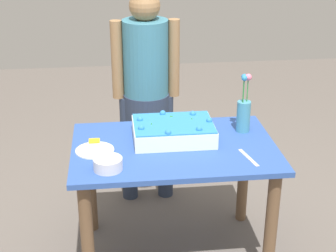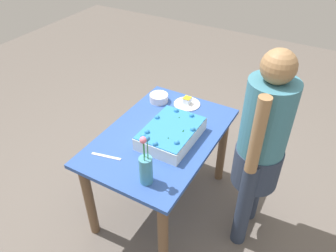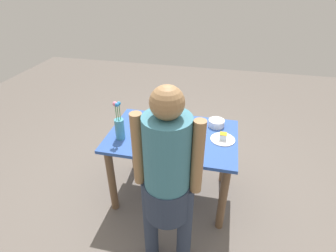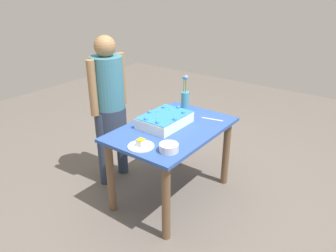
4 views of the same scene
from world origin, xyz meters
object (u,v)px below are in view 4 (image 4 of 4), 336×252
Objects in this scene: sheet_cake at (165,120)px; fruit_bowl at (169,148)px; serving_plate_with_slice at (141,145)px; cake_knife at (212,119)px; person_standing at (109,102)px; flower_vase at (185,99)px.

sheet_cake reaches higher than fruit_bowl.
cake_knife is (0.82, -0.18, -0.01)m from serving_plate_with_slice.
serving_plate_with_slice reaches higher than fruit_bowl.
person_standing is at bearing 100.65° from sheet_cake.
person_standing is (0.27, 0.92, 0.09)m from fruit_bowl.
flower_vase reaches higher than serving_plate_with_slice.
person_standing is (-0.48, 0.88, 0.12)m from cake_knife.
cake_knife is at bearing 28.90° from person_standing.
flower_vase reaches higher than cake_knife.
flower_vase is at bearing 9.08° from sheet_cake.
sheet_cake is 0.44m from flower_vase.
serving_plate_with_slice reaches higher than cake_knife.
flower_vase is at bearing 11.09° from serving_plate_with_slice.
flower_vase reaches higher than sheet_cake.
cake_knife is (0.37, -0.28, -0.05)m from sheet_cake.
sheet_cake is 0.46m from serving_plate_with_slice.
cake_knife is 1.01m from person_standing.
person_standing is at bearing 135.78° from flower_vase.
serving_plate_with_slice is at bearing -168.91° from flower_vase.
cake_knife is at bearing -98.96° from flower_vase.
sheet_cake is 1.29× the size of flower_vase.
fruit_bowl is at bearing -139.22° from sheet_cake.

